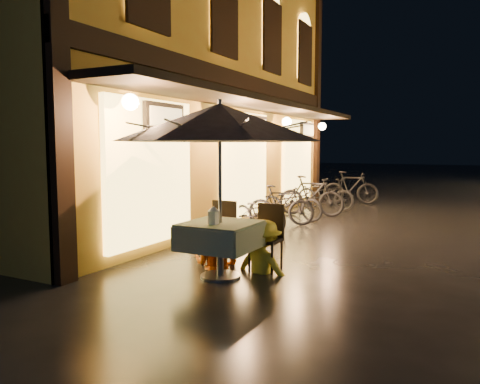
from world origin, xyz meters
The scene contains 15 objects.
ground centered at (0.00, 0.00, 0.00)m, with size 90.00×90.00×0.00m, color black.
west_building centered at (-5.72, 4.00, 3.71)m, with size 5.90×11.40×7.40m.
cafe_table centered at (-1.73, -0.18, 0.59)m, with size 0.99×0.99×0.78m.
patio_umbrella centered at (-1.73, -0.18, 2.15)m, with size 2.85×2.85×2.46m.
cafe_chair_left centered at (-2.13, 0.56, 0.54)m, with size 0.42×0.42×0.97m.
cafe_chair_right centered at (-1.33, 0.56, 0.54)m, with size 0.42×0.42×0.97m.
table_lantern centered at (-1.73, -0.36, 0.92)m, with size 0.16×0.16×0.25m.
person_orange centered at (-2.08, 0.33, 0.77)m, with size 0.75×0.58×1.54m, color #BC4B06.
person_yellow centered at (-1.33, 0.39, 0.74)m, with size 0.96×0.55×1.49m, color yellow.
bicycle_0 centered at (-2.80, 3.43, 0.40)m, with size 0.53×1.53×0.80m, color black.
bicycle_1 centered at (-2.65, 4.29, 0.46)m, with size 0.44×1.54×0.93m, color black.
bicycle_2 centered at (-2.70, 5.13, 0.45)m, with size 0.59×1.70×0.89m, color black.
bicycle_3 centered at (-2.49, 6.00, 0.53)m, with size 0.50×1.76×1.06m, color black.
bicycle_4 centered at (-2.55, 7.43, 0.46)m, with size 0.61×1.76×0.93m, color black.
bicycle_5 centered at (-2.20, 9.04, 0.52)m, with size 0.49×1.73×1.04m, color black.
Camera 1 is at (1.43, -5.73, 1.83)m, focal length 35.00 mm.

